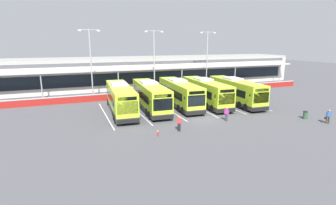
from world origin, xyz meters
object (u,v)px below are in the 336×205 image
object	(u,v)px
pedestrian_in_dark_coat	(226,114)
litter_bin	(305,115)
lamp_post_west	(91,60)
coach_bus_right_centre	(206,92)
pedestrian_with_handbag	(328,116)
coach_bus_centre	(179,94)
coach_bus_left_centre	(150,97)
lamp_post_centre	(154,59)
pedestrian_near_bin	(179,123)
coach_bus_rightmost	(235,92)
coach_bus_leftmost	(120,99)
pedestrian_child	(158,135)
lamp_post_east	(207,57)

from	to	relation	value
pedestrian_in_dark_coat	litter_bin	world-z (taller)	pedestrian_in_dark_coat
lamp_post_west	coach_bus_right_centre	bearing A→B (deg)	-33.04
pedestrian_with_handbag	coach_bus_centre	bearing A→B (deg)	131.37
coach_bus_right_centre	pedestrian_with_handbag	bearing A→B (deg)	-58.60
coach_bus_left_centre	pedestrian_with_handbag	distance (m)	21.38
lamp_post_centre	pedestrian_near_bin	bearing A→B (deg)	-101.25
coach_bus_left_centre	lamp_post_west	distance (m)	12.61
pedestrian_in_dark_coat	pedestrian_near_bin	world-z (taller)	same
coach_bus_rightmost	pedestrian_in_dark_coat	world-z (taller)	coach_bus_rightmost
coach_bus_leftmost	coach_bus_rightmost	bearing A→B (deg)	-3.56
coach_bus_leftmost	pedestrian_in_dark_coat	distance (m)	13.57
coach_bus_rightmost	litter_bin	distance (m)	10.50
pedestrian_child	pedestrian_near_bin	bearing A→B (deg)	30.55
pedestrian_near_bin	pedestrian_child	bearing A→B (deg)	-149.45
pedestrian_with_handbag	lamp_post_centre	xyz separation A→B (m)	(-12.76, 23.15, 5.43)
litter_bin	coach_bus_rightmost	bearing A→B (deg)	106.10
pedestrian_near_bin	litter_bin	size ratio (longest dim) A/B	1.74
coach_bus_centre	litter_bin	bearing A→B (deg)	-45.12
coach_bus_rightmost	lamp_post_east	bearing A→B (deg)	81.81
coach_bus_left_centre	coach_bus_centre	world-z (taller)	same
coach_bus_centre	pedestrian_near_bin	distance (m)	10.96
coach_bus_left_centre	lamp_post_west	size ratio (longest dim) A/B	1.12
pedestrian_near_bin	litter_bin	world-z (taller)	pedestrian_near_bin
pedestrian_child	lamp_post_centre	xyz separation A→B (m)	(6.78, 21.07, 5.75)
coach_bus_leftmost	coach_bus_centre	distance (m)	8.57
pedestrian_with_handbag	pedestrian_in_dark_coat	xyz separation A→B (m)	(-10.04, 5.07, 0.02)
coach_bus_centre	litter_bin	xyz separation A→B (m)	(11.40, -11.45, -1.32)
coach_bus_left_centre	coach_bus_centre	size ratio (longest dim) A/B	1.00
coach_bus_rightmost	pedestrian_near_bin	xyz separation A→B (m)	(-12.97, -8.52, -0.91)
coach_bus_centre	coach_bus_rightmost	size ratio (longest dim) A/B	1.00
lamp_post_east	pedestrian_with_handbag	bearing A→B (deg)	-85.33
litter_bin	coach_bus_leftmost	bearing A→B (deg)	150.99
pedestrian_in_dark_coat	lamp_post_centre	size ratio (longest dim) A/B	0.15
coach_bus_left_centre	pedestrian_child	distance (m)	11.73
coach_bus_left_centre	lamp_post_east	world-z (taller)	lamp_post_east
coach_bus_leftmost	coach_bus_left_centre	bearing A→B (deg)	-0.21
pedestrian_in_dark_coat	coach_bus_rightmost	bearing A→B (deg)	48.61
pedestrian_in_dark_coat	litter_bin	xyz separation A→B (m)	(9.29, -2.74, -0.41)
pedestrian_near_bin	lamp_post_centre	size ratio (longest dim) A/B	0.15
coach_bus_rightmost	lamp_post_east	xyz separation A→B (m)	(1.67, 11.61, 4.50)
coach_bus_centre	pedestrian_with_handbag	bearing A→B (deg)	-48.63
pedestrian_in_dark_coat	pedestrian_near_bin	size ratio (longest dim) A/B	1.00
coach_bus_leftmost	pedestrian_with_handbag	xyz separation A→B (m)	(20.70, -13.40, -0.93)
pedestrian_child	coach_bus_rightmost	bearing A→B (deg)	32.82
coach_bus_left_centre	pedestrian_near_bin	distance (m)	9.62
coach_bus_left_centre	pedestrian_near_bin	world-z (taller)	coach_bus_left_centre
coach_bus_right_centre	lamp_post_east	world-z (taller)	lamp_post_east
coach_bus_centre	coach_bus_rightmost	xyz separation A→B (m)	(8.51, -1.44, 0.00)
coach_bus_left_centre	lamp_post_east	xyz separation A→B (m)	(14.68, 10.57, 4.50)
pedestrian_with_handbag	pedestrian_near_bin	distance (m)	17.03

